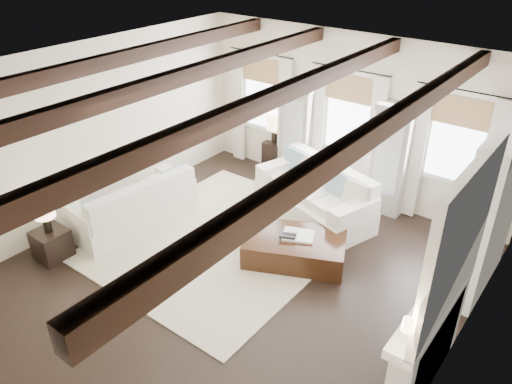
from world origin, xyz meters
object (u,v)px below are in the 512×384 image
Objects in this scene: ottoman at (295,248)px; side_table_front at (52,244)px; side_table_back at (274,155)px; sofa_left at (135,207)px; sofa_back at (317,196)px.

side_table_front is at bearing -168.27° from ottoman.
sofa_left is at bearing -99.42° from side_table_back.
sofa_back is at bearing 83.26° from ottoman.
side_table_back reaches higher than side_table_front.
sofa_back is 1.58× the size of ottoman.
side_table_back reaches higher than ottoman.
sofa_back is 1.50m from ottoman.
sofa_back is at bearing 54.21° from side_table_front.
side_table_back is (0.58, 3.50, -0.07)m from sofa_left.
sofa_back is at bearing -32.92° from side_table_back.
sofa_back reaches higher than sofa_left.
sofa_back is 5.04× the size of side_table_front.
ottoman is 2.61× the size of side_table_back.
sofa_left is at bearing 77.09° from side_table_front.
side_table_front is at bearing -100.47° from side_table_back.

